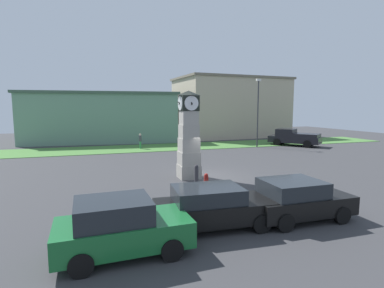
{
  "coord_description": "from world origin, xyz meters",
  "views": [
    {
      "loc": [
        -6.7,
        -16.73,
        4.23
      ],
      "look_at": [
        -0.55,
        2.05,
        1.81
      ],
      "focal_mm": 28.0,
      "sensor_mm": 36.0,
      "label": 1
    }
  ],
  "objects": [
    {
      "name": "street_lamp_near_road",
      "position": [
        9.81,
        11.31,
        4.11
      ],
      "size": [
        0.5,
        0.24,
        7.2
      ],
      "color": "#333338",
      "rests_on": "ground_plane"
    },
    {
      "name": "pedestrian_near_bench",
      "position": [
        -2.27,
        13.83,
        0.89
      ],
      "size": [
        0.34,
        0.45,
        1.57
      ],
      "color": "#338C4C",
      "rests_on": "ground_plane"
    },
    {
      "name": "car_by_building",
      "position": [
        0.5,
        -7.48,
        0.77
      ],
      "size": [
        3.9,
        2.13,
        1.51
      ],
      "color": "black",
      "rests_on": "ground_plane"
    },
    {
      "name": "grass_verge_far",
      "position": [
        3.99,
        14.21,
        0.02
      ],
      "size": [
        46.5,
        5.94,
        0.04
      ],
      "primitive_type": "cube",
      "color": "#477A38",
      "rests_on": "ground_plane"
    },
    {
      "name": "warehouse_blue_far",
      "position": [
        -5.47,
        24.37,
        3.03
      ],
      "size": [
        19.28,
        13.81,
        6.05
      ],
      "color": "gray",
      "rests_on": "ground_plane"
    },
    {
      "name": "car_navy_sedan",
      "position": [
        -6.08,
        -8.26,
        0.82
      ],
      "size": [
        3.87,
        2.1,
        1.64
      ],
      "color": "#19602D",
      "rests_on": "ground_plane"
    },
    {
      "name": "bollard_near_tower",
      "position": [
        -1.48,
        -1.56,
        0.57
      ],
      "size": [
        0.23,
        0.23,
        1.13
      ],
      "color": "#333338",
      "rests_on": "ground_plane"
    },
    {
      "name": "clock_tower",
      "position": [
        -1.38,
        0.12,
        2.42
      ],
      "size": [
        1.4,
        1.41,
        5.2
      ],
      "color": "#9A958B",
      "rests_on": "ground_plane"
    },
    {
      "name": "ground_plane",
      "position": [
        0.0,
        0.0,
        0.0
      ],
      "size": [
        77.49,
        77.49,
        0.0
      ],
      "primitive_type": "plane",
      "color": "#38383A"
    },
    {
      "name": "bollard_mid_row",
      "position": [
        -1.51,
        -3.15,
        0.5
      ],
      "size": [
        0.22,
        0.22,
        0.98
      ],
      "color": "maroon",
      "rests_on": "ground_plane"
    },
    {
      "name": "car_near_tower",
      "position": [
        -2.8,
        -7.29,
        0.76
      ],
      "size": [
        4.37,
        2.14,
        1.48
      ],
      "color": "black",
      "rests_on": "ground_plane"
    },
    {
      "name": "storefront_low_left",
      "position": [
        12.44,
        23.63,
        4.23
      ],
      "size": [
        16.0,
        10.78,
        8.45
      ],
      "color": "#B7A88E",
      "rests_on": "ground_plane"
    },
    {
      "name": "pickup_truck",
      "position": [
        14.31,
        11.05,
        0.93
      ],
      "size": [
        4.96,
        5.54,
        1.85
      ],
      "color": "black",
      "rests_on": "ground_plane"
    }
  ]
}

